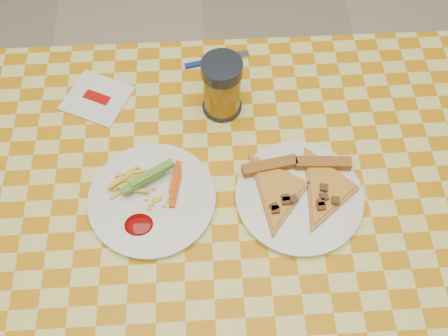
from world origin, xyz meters
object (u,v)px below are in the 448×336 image
(table, at_px, (211,224))
(plate_left, at_px, (152,200))
(drink_glass, at_px, (222,87))
(plate_right, at_px, (299,197))

(table, relative_size, plate_left, 5.29)
(drink_glass, bearing_deg, plate_right, -59.08)
(plate_right, bearing_deg, table, -176.04)
(table, height_order, drink_glass, drink_glass)
(table, bearing_deg, plate_right, 3.96)
(plate_left, bearing_deg, table, -11.18)
(plate_right, height_order, drink_glass, drink_glass)
(table, bearing_deg, drink_glass, 81.76)
(table, height_order, plate_right, plate_right)
(plate_left, xyz_separation_m, plate_right, (0.28, -0.01, 0.00))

